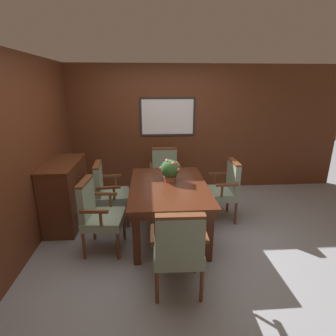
% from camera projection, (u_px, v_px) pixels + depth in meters
% --- Properties ---
extents(ground_plane, '(14.00, 14.00, 0.00)m').
position_uv_depth(ground_plane, '(171.00, 236.00, 3.74)').
color(ground_plane, '#93969E').
extents(wall_back, '(7.20, 0.08, 2.45)m').
position_uv_depth(wall_back, '(163.00, 129.00, 5.17)').
color(wall_back, '#5B2D19').
rests_on(wall_back, ground_plane).
extents(wall_left, '(0.06, 7.20, 2.45)m').
position_uv_depth(wall_left, '(25.00, 156.00, 3.24)').
color(wall_left, '#5B2D19').
rests_on(wall_left, ground_plane).
extents(dining_table, '(1.07, 1.60, 0.73)m').
position_uv_depth(dining_table, '(169.00, 191.00, 3.68)').
color(dining_table, '#4C2314').
rests_on(dining_table, ground_plane).
extents(chair_head_far, '(0.55, 0.49, 0.96)m').
position_uv_depth(chair_head_far, '(165.00, 172.00, 4.84)').
color(chair_head_far, brown).
rests_on(chair_head_far, ground_plane).
extents(chair_left_near, '(0.52, 0.58, 0.96)m').
position_uv_depth(chair_left_near, '(98.00, 212.00, 3.30)').
color(chair_left_near, brown).
rests_on(chair_left_near, ground_plane).
extents(chair_right_far, '(0.49, 0.55, 0.96)m').
position_uv_depth(chair_right_far, '(225.00, 187.00, 4.11)').
color(chair_right_far, brown).
rests_on(chair_right_far, ground_plane).
extents(chair_left_far, '(0.52, 0.57, 0.96)m').
position_uv_depth(chair_left_far, '(108.00, 190.00, 4.00)').
color(chair_left_far, brown).
rests_on(chair_left_far, ground_plane).
extents(chair_head_near, '(0.56, 0.49, 0.96)m').
position_uv_depth(chair_head_near, '(179.00, 248.00, 2.58)').
color(chair_head_near, brown).
rests_on(chair_head_near, ground_plane).
extents(potted_plant, '(0.29, 0.27, 0.33)m').
position_uv_depth(potted_plant, '(170.00, 170.00, 3.75)').
color(potted_plant, '#9E5638').
rests_on(potted_plant, dining_table).
extents(sideboard_cabinet, '(0.47, 1.05, 0.98)m').
position_uv_depth(sideboard_cabinet, '(66.00, 193.00, 3.98)').
color(sideboard_cabinet, '#512816').
rests_on(sideboard_cabinet, ground_plane).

